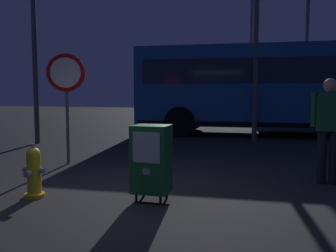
{
  "coord_description": "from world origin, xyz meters",
  "views": [
    {
      "loc": [
        2.0,
        -4.61,
        1.44
      ],
      "look_at": [
        0.3,
        1.2,
        0.9
      ],
      "focal_mm": 39.4,
      "sensor_mm": 36.0,
      "label": 1
    }
  ],
  "objects_px": {
    "bus_near": "(294,85)",
    "street_light_far_right": "(251,38)",
    "street_light_near_right": "(307,37)",
    "newspaper_box_primary": "(152,159)",
    "pedestrian": "(329,125)",
    "stop_sign": "(66,85)",
    "fire_hydrant": "(34,172)"
  },
  "relations": [
    {
      "from": "stop_sign",
      "to": "street_light_near_right",
      "type": "relative_size",
      "value": 0.35
    },
    {
      "from": "pedestrian",
      "to": "street_light_far_right",
      "type": "relative_size",
      "value": 0.23
    },
    {
      "from": "pedestrian",
      "to": "street_light_near_right",
      "type": "height_order",
      "value": "street_light_near_right"
    },
    {
      "from": "stop_sign",
      "to": "street_light_far_right",
      "type": "height_order",
      "value": "street_light_far_right"
    },
    {
      "from": "bus_near",
      "to": "stop_sign",
      "type": "bearing_deg",
      "value": -128.47
    },
    {
      "from": "fire_hydrant",
      "to": "newspaper_box_primary",
      "type": "distance_m",
      "value": 1.67
    },
    {
      "from": "newspaper_box_primary",
      "to": "fire_hydrant",
      "type": "bearing_deg",
      "value": -170.07
    },
    {
      "from": "bus_near",
      "to": "street_light_near_right",
      "type": "relative_size",
      "value": 1.67
    },
    {
      "from": "bus_near",
      "to": "street_light_near_right",
      "type": "distance_m",
      "value": 3.82
    },
    {
      "from": "fire_hydrant",
      "to": "pedestrian",
      "type": "xyz_separation_m",
      "value": [
        4.01,
        1.95,
        0.6
      ]
    },
    {
      "from": "pedestrian",
      "to": "bus_near",
      "type": "relative_size",
      "value": 0.16
    },
    {
      "from": "street_light_near_right",
      "to": "street_light_far_right",
      "type": "bearing_deg",
      "value": 134.99
    },
    {
      "from": "stop_sign",
      "to": "bus_near",
      "type": "xyz_separation_m",
      "value": [
        4.62,
        6.63,
        0.11
      ]
    },
    {
      "from": "newspaper_box_primary",
      "to": "bus_near",
      "type": "relative_size",
      "value": 0.1
    },
    {
      "from": "street_light_far_right",
      "to": "bus_near",
      "type": "bearing_deg",
      "value": -72.25
    },
    {
      "from": "street_light_near_right",
      "to": "street_light_far_right",
      "type": "relative_size",
      "value": 0.89
    },
    {
      "from": "street_light_near_right",
      "to": "bus_near",
      "type": "bearing_deg",
      "value": -100.86
    },
    {
      "from": "stop_sign",
      "to": "street_light_far_right",
      "type": "distance_m",
      "value": 12.77
    },
    {
      "from": "newspaper_box_primary",
      "to": "street_light_far_right",
      "type": "distance_m",
      "value": 14.62
    },
    {
      "from": "bus_near",
      "to": "street_light_far_right",
      "type": "relative_size",
      "value": 1.49
    },
    {
      "from": "stop_sign",
      "to": "street_light_far_right",
      "type": "bearing_deg",
      "value": 76.86
    },
    {
      "from": "stop_sign",
      "to": "street_light_far_right",
      "type": "relative_size",
      "value": 0.31
    },
    {
      "from": "pedestrian",
      "to": "bus_near",
      "type": "distance_m",
      "value": 6.99
    },
    {
      "from": "newspaper_box_primary",
      "to": "street_light_far_right",
      "type": "relative_size",
      "value": 0.14
    },
    {
      "from": "fire_hydrant",
      "to": "stop_sign",
      "type": "height_order",
      "value": "stop_sign"
    },
    {
      "from": "street_light_far_right",
      "to": "pedestrian",
      "type": "bearing_deg",
      "value": -80.81
    },
    {
      "from": "bus_near",
      "to": "street_light_far_right",
      "type": "bearing_deg",
      "value": 104.19
    },
    {
      "from": "fire_hydrant",
      "to": "street_light_far_right",
      "type": "xyz_separation_m",
      "value": [
        1.99,
        14.46,
        3.78
      ]
    },
    {
      "from": "stop_sign",
      "to": "street_light_near_right",
      "type": "xyz_separation_m",
      "value": [
        5.23,
        9.8,
        2.14
      ]
    },
    {
      "from": "stop_sign",
      "to": "bus_near",
      "type": "height_order",
      "value": "bus_near"
    },
    {
      "from": "fire_hydrant",
      "to": "stop_sign",
      "type": "xyz_separation_m",
      "value": [
        -0.86,
        2.27,
        1.25
      ]
    },
    {
      "from": "fire_hydrant",
      "to": "bus_near",
      "type": "relative_size",
      "value": 0.07
    }
  ]
}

